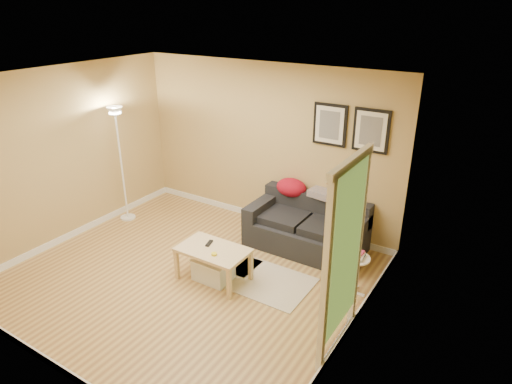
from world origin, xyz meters
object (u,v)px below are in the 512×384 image
sofa (306,225)px  coffee_table (214,264)px  side_table (355,275)px  floor_lamp (122,168)px  storage_bin (213,269)px  book_stack (357,255)px

sofa → coffee_table: 1.55m
side_table → floor_lamp: size_ratio=0.27×
sofa → storage_bin: sofa is taller
coffee_table → storage_bin: (-0.00, -0.01, -0.08)m
coffee_table → side_table: bearing=34.1°
storage_bin → book_stack: (1.69, 0.71, 0.40)m
sofa → floor_lamp: bearing=-166.3°
coffee_table → sofa: bearing=76.7°
storage_bin → coffee_table: bearing=84.1°
floor_lamp → sofa: bearing=13.7°
storage_bin → side_table: size_ratio=0.95×
sofa → side_table: (1.03, -0.70, -0.11)m
storage_bin → book_stack: size_ratio=2.34×
storage_bin → floor_lamp: bearing=163.9°
book_stack → sofa: bearing=142.9°
side_table → book_stack: (0.00, 0.01, 0.29)m
book_stack → floor_lamp: size_ratio=0.11×
storage_bin → book_stack: book_stack is taller
coffee_table → floor_lamp: size_ratio=0.48×
coffee_table → floor_lamp: floor_lamp is taller
storage_bin → floor_lamp: 2.55m
storage_bin → side_table: bearing=22.6°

